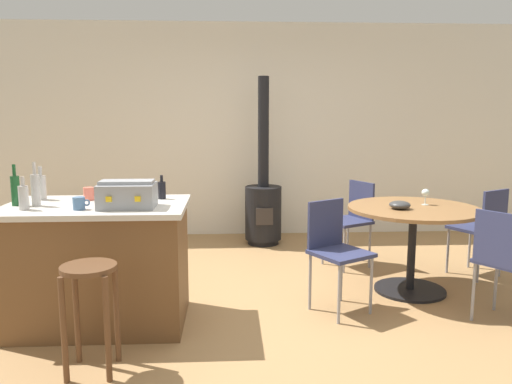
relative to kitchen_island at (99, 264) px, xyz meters
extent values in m
plane|color=#A37A4C|center=(1.30, 0.13, -0.46)|extent=(8.80, 8.80, 0.00)
cube|color=silver|center=(1.30, 2.83, 0.89)|extent=(8.00, 0.10, 2.70)
cube|color=brown|center=(0.00, 0.00, -0.02)|extent=(1.26, 0.77, 0.88)
cube|color=beige|center=(0.00, 0.00, 0.44)|extent=(1.32, 0.83, 0.04)
cylinder|color=brown|center=(0.26, -0.61, -0.14)|extent=(0.04, 0.04, 0.65)
cylinder|color=brown|center=(0.01, -0.61, -0.14)|extent=(0.04, 0.04, 0.65)
cylinder|color=brown|center=(0.01, -0.86, -0.14)|extent=(0.04, 0.04, 0.65)
cylinder|color=brown|center=(0.26, -0.86, -0.14)|extent=(0.04, 0.04, 0.65)
cylinder|color=brown|center=(0.14, -0.74, 0.20)|extent=(0.33, 0.33, 0.03)
cylinder|color=black|center=(2.59, 0.54, -0.45)|extent=(0.62, 0.62, 0.02)
cylinder|color=black|center=(2.59, 0.54, -0.09)|extent=(0.07, 0.07, 0.74)
cylinder|color=olive|center=(2.59, 0.54, 0.29)|extent=(1.13, 1.13, 0.03)
cube|color=navy|center=(3.37, 0.97, 0.01)|extent=(0.54, 0.54, 0.03)
cube|color=navy|center=(3.46, 0.80, 0.21)|extent=(0.33, 0.19, 0.40)
cylinder|color=gray|center=(3.30, 0.74, -0.23)|extent=(0.02, 0.02, 0.45)
cylinder|color=gray|center=(3.60, 0.90, -0.23)|extent=(0.02, 0.02, 0.45)
cylinder|color=gray|center=(3.44, 1.20, -0.23)|extent=(0.02, 0.02, 0.45)
cylinder|color=gray|center=(3.14, 1.04, -0.23)|extent=(0.02, 0.02, 0.45)
cube|color=navy|center=(2.19, 1.32, 0.01)|extent=(0.54, 0.54, 0.03)
cube|color=navy|center=(2.35, 1.41, 0.21)|extent=(0.19, 0.33, 0.40)
cylinder|color=gray|center=(2.42, 1.25, -0.23)|extent=(0.02, 0.02, 0.46)
cylinder|color=gray|center=(2.26, 1.55, -0.23)|extent=(0.02, 0.02, 0.46)
cylinder|color=gray|center=(1.96, 1.39, -0.23)|extent=(0.02, 0.02, 0.46)
cylinder|color=gray|center=(2.11, 1.09, -0.23)|extent=(0.02, 0.02, 0.46)
cube|color=navy|center=(1.86, 0.11, 0.02)|extent=(0.55, 0.55, 0.03)
cube|color=navy|center=(1.76, 0.28, 0.22)|extent=(0.32, 0.20, 0.40)
cylinder|color=gray|center=(1.92, 0.35, -0.23)|extent=(0.02, 0.02, 0.47)
cylinder|color=gray|center=(1.63, 0.17, -0.23)|extent=(0.02, 0.02, 0.47)
cylinder|color=gray|center=(1.80, -0.12, -0.23)|extent=(0.02, 0.02, 0.47)
cylinder|color=gray|center=(2.09, 0.05, -0.23)|extent=(0.02, 0.02, 0.47)
cube|color=navy|center=(3.07, -0.16, 0.02)|extent=(0.56, 0.56, 0.03)
cube|color=navy|center=(2.91, -0.27, 0.22)|extent=(0.22, 0.31, 0.40)
cylinder|color=gray|center=(2.83, -0.11, -0.23)|extent=(0.02, 0.02, 0.46)
cylinder|color=gray|center=(3.11, 0.08, -0.23)|extent=(0.02, 0.02, 0.46)
cylinder|color=black|center=(1.39, 2.27, -0.43)|extent=(0.37, 0.37, 0.06)
cylinder|color=black|center=(1.39, 2.27, -0.08)|extent=(0.44, 0.44, 0.64)
cube|color=#2D2826|center=(1.39, 2.05, -0.08)|extent=(0.20, 0.02, 0.20)
cylinder|color=black|center=(1.39, 2.27, 0.89)|extent=(0.13, 0.13, 1.30)
cube|color=gray|center=(0.26, -0.14, 0.54)|extent=(0.39, 0.27, 0.17)
cube|color=gray|center=(0.26, -0.14, 0.64)|extent=(0.37, 0.16, 0.02)
cube|color=yellow|center=(0.17, -0.29, 0.54)|extent=(0.04, 0.01, 0.04)
cube|color=yellow|center=(0.36, -0.29, 0.54)|extent=(0.04, 0.01, 0.04)
cylinder|color=#B7B2AD|center=(-0.41, -0.04, 0.57)|extent=(0.06, 0.06, 0.23)
cylinder|color=#B7B2AD|center=(-0.41, -0.04, 0.73)|extent=(0.02, 0.02, 0.09)
cylinder|color=#B7B2AD|center=(-0.47, 0.22, 0.55)|extent=(0.08, 0.08, 0.19)
cylinder|color=#B7B2AD|center=(-0.47, 0.22, 0.68)|extent=(0.03, 0.03, 0.07)
cylinder|color=#194C23|center=(-0.56, -0.02, 0.56)|extent=(0.06, 0.06, 0.22)
cylinder|color=#194C23|center=(-0.56, -0.02, 0.71)|extent=(0.02, 0.02, 0.08)
cylinder|color=black|center=(0.46, 0.21, 0.52)|extent=(0.06, 0.06, 0.13)
cylinder|color=black|center=(0.46, 0.21, 0.62)|extent=(0.02, 0.02, 0.05)
cylinder|color=#B7B2AD|center=(-0.44, -0.19, 0.54)|extent=(0.07, 0.07, 0.17)
cylinder|color=#B7B2AD|center=(-0.44, -0.19, 0.65)|extent=(0.03, 0.03, 0.06)
cylinder|color=#4C7099|center=(-0.06, -0.20, 0.50)|extent=(0.08, 0.08, 0.09)
torus|color=#4C7099|center=(-0.01, -0.20, 0.50)|extent=(0.05, 0.01, 0.05)
cylinder|color=#DB6651|center=(-0.10, 0.18, 0.50)|extent=(0.08, 0.08, 0.10)
torus|color=#DB6651|center=(-0.05, 0.18, 0.51)|extent=(0.05, 0.01, 0.05)
cylinder|color=silver|center=(2.73, 0.65, 0.31)|extent=(0.06, 0.06, 0.00)
cylinder|color=silver|center=(2.73, 0.65, 0.35)|extent=(0.01, 0.01, 0.08)
ellipsoid|color=silver|center=(2.73, 0.65, 0.42)|extent=(0.07, 0.07, 0.06)
ellipsoid|color=#383838|center=(2.44, 0.47, 0.34)|extent=(0.18, 0.18, 0.07)
camera|label=1|loc=(0.98, -3.67, 1.12)|focal=35.11mm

